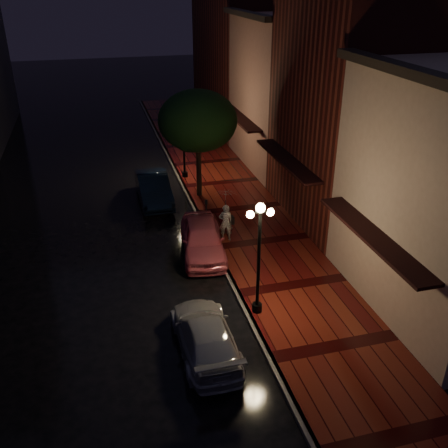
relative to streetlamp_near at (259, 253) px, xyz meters
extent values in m
plane|color=black|center=(-0.35, 5.00, -2.60)|extent=(120.00, 120.00, 0.00)
cube|color=#410B0B|center=(1.90, 5.00, -2.53)|extent=(4.50, 60.00, 0.15)
cube|color=#595451|center=(-0.35, 5.00, -2.53)|extent=(0.25, 60.00, 0.15)
cube|color=#511914|center=(6.65, 7.00, 2.90)|extent=(5.00, 8.00, 11.00)
cube|color=#8C5951|center=(6.65, 15.00, 1.90)|extent=(5.00, 8.00, 9.00)
cube|color=#511914|center=(6.65, 25.00, 2.40)|extent=(5.00, 12.00, 10.00)
cylinder|color=black|center=(0.00, 0.00, -0.45)|extent=(0.12, 0.12, 4.00)
cylinder|color=black|center=(0.00, 0.00, -2.30)|extent=(0.36, 0.36, 0.30)
cube|color=black|center=(0.00, 0.00, 1.55)|extent=(0.70, 0.08, 0.08)
sphere|color=#FFD699|center=(0.00, 0.00, 1.70)|extent=(0.32, 0.32, 0.32)
sphere|color=#FFD699|center=(-0.35, 0.00, 1.50)|extent=(0.26, 0.26, 0.26)
sphere|color=#FFD699|center=(0.35, 0.00, 1.50)|extent=(0.26, 0.26, 0.26)
cylinder|color=black|center=(0.00, 14.00, -0.45)|extent=(0.12, 0.12, 4.00)
cylinder|color=black|center=(0.00, 14.00, -2.30)|extent=(0.36, 0.36, 0.30)
cube|color=black|center=(0.00, 14.00, 1.55)|extent=(0.70, 0.08, 0.08)
sphere|color=#FFD699|center=(0.00, 14.00, 1.70)|extent=(0.32, 0.32, 0.32)
sphere|color=#FFD699|center=(-0.35, 14.00, 1.50)|extent=(0.26, 0.26, 0.26)
sphere|color=#FFD699|center=(0.35, 14.00, 1.50)|extent=(0.26, 0.26, 0.26)
cylinder|color=black|center=(0.25, 11.00, -0.85)|extent=(0.28, 0.28, 3.20)
ellipsoid|color=black|center=(0.25, 11.00, 1.75)|extent=(4.16, 4.16, 3.20)
sphere|color=black|center=(0.95, 11.60, 1.15)|extent=(1.80, 1.80, 1.80)
sphere|color=black|center=(-0.35, 10.30, 1.25)|extent=(1.80, 1.80, 1.80)
imported|color=#E35D6F|center=(-0.95, 4.81, -1.83)|extent=(2.34, 4.68, 1.53)
imported|color=black|center=(-2.26, 11.10, -1.83)|extent=(1.64, 4.66, 1.53)
imported|color=#ABABB3|center=(-2.26, -1.47, -1.95)|extent=(1.83, 4.46, 1.29)
imported|color=white|center=(0.32, 5.60, -1.57)|extent=(0.71, 0.54, 1.75)
imported|color=silver|center=(0.32, 5.60, -0.47)|extent=(1.02, 1.04, 0.93)
cylinder|color=black|center=(0.32, 5.60, -1.17)|extent=(0.02, 0.02, 1.40)
cube|color=black|center=(0.61, 5.55, -1.46)|extent=(0.14, 0.33, 0.35)
cylinder|color=black|center=(-0.20, 7.30, -1.89)|extent=(0.06, 0.06, 1.11)
cube|color=black|center=(-0.20, 7.30, -1.24)|extent=(0.13, 0.10, 0.22)
camera|label=1|loc=(-4.97, -14.07, 8.58)|focal=40.00mm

